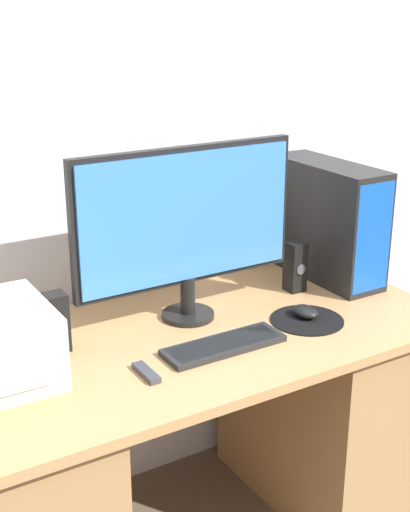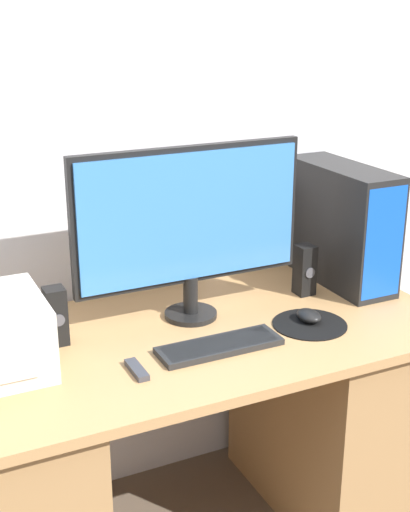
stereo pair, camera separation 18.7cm
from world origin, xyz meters
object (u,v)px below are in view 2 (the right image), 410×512
object	(u,v)px
speaker_right	(305,270)
monitor	(190,221)
speaker_left	(56,316)
remote_control	(137,370)
keyboard	(220,346)
computer_tower	(341,224)
mouse	(309,316)

from	to	relation	value
speaker_right	monitor	bearing A→B (deg)	-179.83
speaker_left	remote_control	world-z (taller)	speaker_left
speaker_left	remote_control	xyz separation A→B (m)	(0.14, -0.26, -0.08)
keyboard	remote_control	world-z (taller)	keyboard
monitor	computer_tower	xyz separation A→B (m)	(0.60, 0.06, -0.11)
monitor	mouse	xyz separation A→B (m)	(0.31, -0.20, -0.29)
remote_control	monitor	bearing A→B (deg)	43.73
keyboard	speaker_right	xyz separation A→B (m)	(0.44, 0.24, 0.08)
remote_control	speaker_right	bearing A→B (deg)	20.91
monitor	computer_tower	world-z (taller)	monitor
computer_tower	remote_control	xyz separation A→B (m)	(-0.88, -0.32, -0.20)
computer_tower	remote_control	bearing A→B (deg)	-159.66
keyboard	speaker_right	size ratio (longest dim) A/B	2.11
mouse	remote_control	xyz separation A→B (m)	(-0.59, -0.07, -0.01)
computer_tower	keyboard	bearing A→B (deg)	-154.20
keyboard	speaker_right	world-z (taller)	speaker_right
keyboard	speaker_right	bearing A→B (deg)	28.69
speaker_right	remote_control	distance (m)	0.75
computer_tower	speaker_right	bearing A→B (deg)	-161.92
monitor	speaker_right	world-z (taller)	monitor
computer_tower	speaker_right	xyz separation A→B (m)	(-0.18, -0.06, -0.12)
mouse	speaker_left	xyz separation A→B (m)	(-0.73, 0.19, 0.06)
monitor	keyboard	xyz separation A→B (m)	(-0.02, -0.24, -0.30)
computer_tower	speaker_right	world-z (taller)	computer_tower
speaker_right	remote_control	world-z (taller)	speaker_right
speaker_right	remote_control	xyz separation A→B (m)	(-0.70, -0.27, -0.08)
remote_control	keyboard	bearing A→B (deg)	5.82
keyboard	mouse	size ratio (longest dim) A/B	3.96
keyboard	speaker_left	distance (m)	0.47
remote_control	mouse	bearing A→B (deg)	6.65
keyboard	mouse	bearing A→B (deg)	7.31
monitor	computer_tower	distance (m)	0.61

